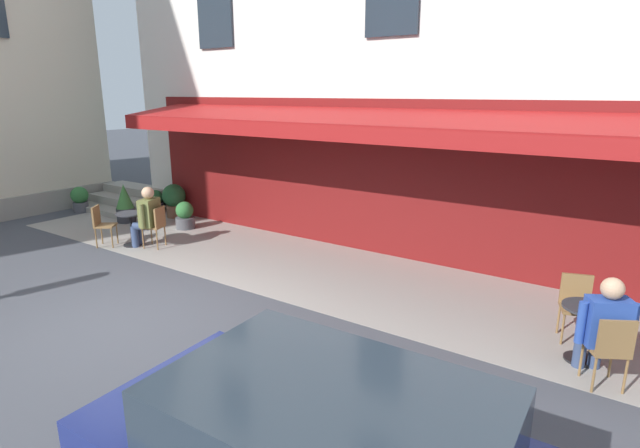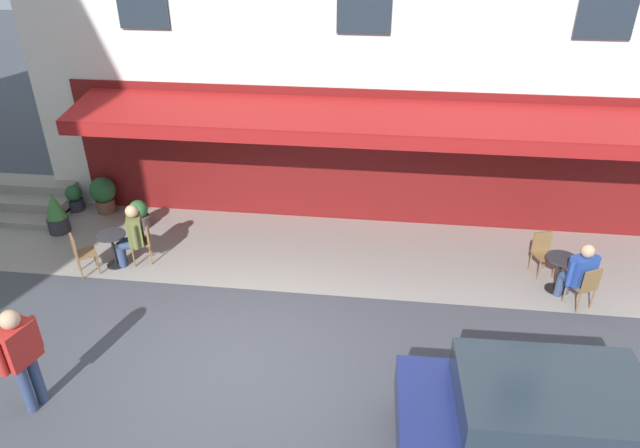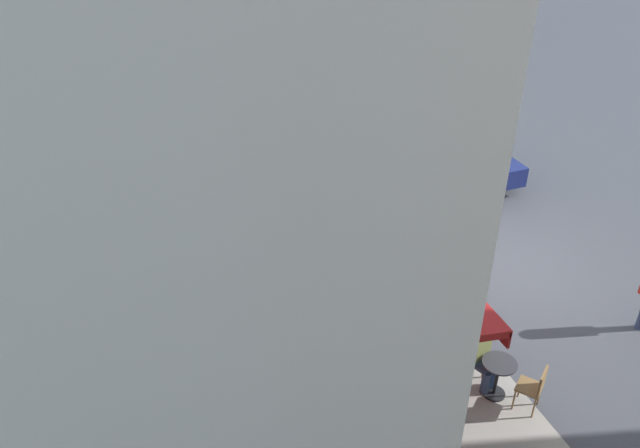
% 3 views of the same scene
% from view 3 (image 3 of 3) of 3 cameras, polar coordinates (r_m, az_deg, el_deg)
% --- Properties ---
extents(ground_plane, '(70.00, 70.00, 0.00)m').
position_cam_3_polar(ground_plane, '(15.03, 16.09, -3.79)').
color(ground_plane, '#42444C').
extents(sidewalk_cafe_terrace, '(20.50, 3.20, 0.01)m').
position_cam_3_polar(sidewalk_cafe_terrace, '(16.04, -0.51, 0.04)').
color(sidewalk_cafe_terrace, gray).
rests_on(sidewalk_cafe_terrace, ground_plane).
extents(cafe_table_near_entrance, '(0.60, 0.60, 0.75)m').
position_cam_3_polar(cafe_table_near_entrance, '(18.14, -0.54, 5.76)').
color(cafe_table_near_entrance, black).
rests_on(cafe_table_near_entrance, ground_plane).
extents(cafe_chair_wicker_near_door, '(0.55, 0.55, 0.91)m').
position_cam_3_polar(cafe_chair_wicker_near_door, '(18.55, 0.75, 6.57)').
color(cafe_chair_wicker_near_door, olive).
rests_on(cafe_chair_wicker_near_door, ground_plane).
extents(cafe_chair_wicker_facing_street, '(0.50, 0.50, 0.91)m').
position_cam_3_polar(cafe_chair_wicker_facing_street, '(17.77, -2.16, 5.38)').
color(cafe_chair_wicker_facing_street, olive).
rests_on(cafe_chair_wicker_facing_street, ground_plane).
extents(cafe_table_mid_terrace, '(0.60, 0.60, 0.75)m').
position_cam_3_polar(cafe_table_mid_terrace, '(11.61, 15.75, -12.87)').
color(cafe_table_mid_terrace, black).
rests_on(cafe_table_mid_terrace, ground_plane).
extents(cafe_chair_wicker_corner_left, '(0.56, 0.56, 0.91)m').
position_cam_3_polar(cafe_chair_wicker_corner_left, '(11.50, 18.84, -13.65)').
color(cafe_chair_wicker_corner_left, olive).
rests_on(cafe_chair_wicker_corner_left, ground_plane).
extents(cafe_chair_wicker_back_row, '(0.52, 0.52, 0.91)m').
position_cam_3_polar(cafe_chair_wicker_back_row, '(11.80, 13.26, -11.19)').
color(cafe_chair_wicker_back_row, olive).
rests_on(cafe_chair_wicker_back_row, ground_plane).
extents(seated_patron_in_blue, '(0.62, 0.65, 1.31)m').
position_cam_3_polar(seated_patron_in_blue, '(18.33, 0.32, 6.79)').
color(seated_patron_in_blue, navy).
rests_on(seated_patron_in_blue, ground_plane).
extents(seated_companion_in_olive, '(0.66, 0.66, 1.35)m').
position_cam_3_polar(seated_companion_in_olive, '(11.60, 14.23, -11.08)').
color(seated_companion_in_olive, navy).
rests_on(seated_companion_in_olive, ground_plane).
extents(potted_plant_entrance_right, '(0.47, 0.47, 0.69)m').
position_cam_3_polar(potted_plant_entrance_right, '(10.95, 8.63, -16.40)').
color(potted_plant_entrance_right, '#4C4C51').
rests_on(potted_plant_entrance_right, ground_plane).
extents(parked_car_navy, '(4.35, 1.93, 1.33)m').
position_cam_3_polar(parked_car_navy, '(18.82, 12.31, 6.75)').
color(parked_car_navy, navy).
rests_on(parked_car_navy, ground_plane).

